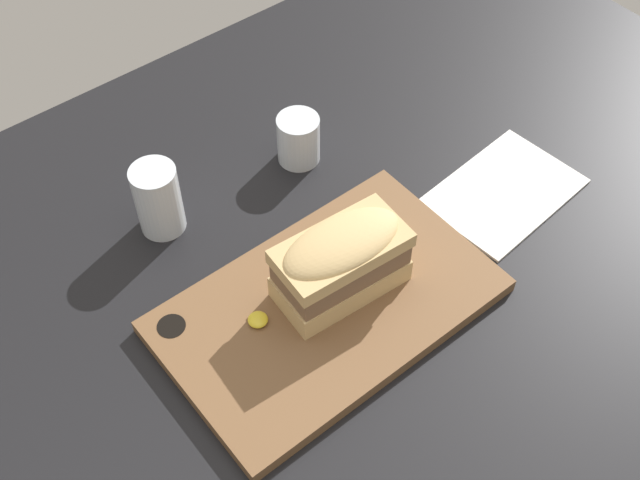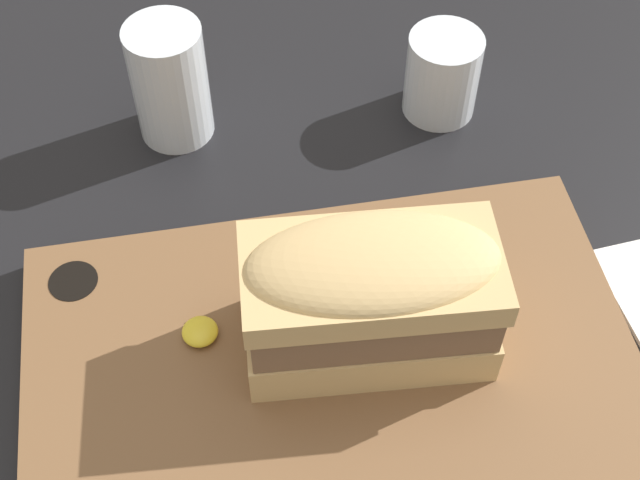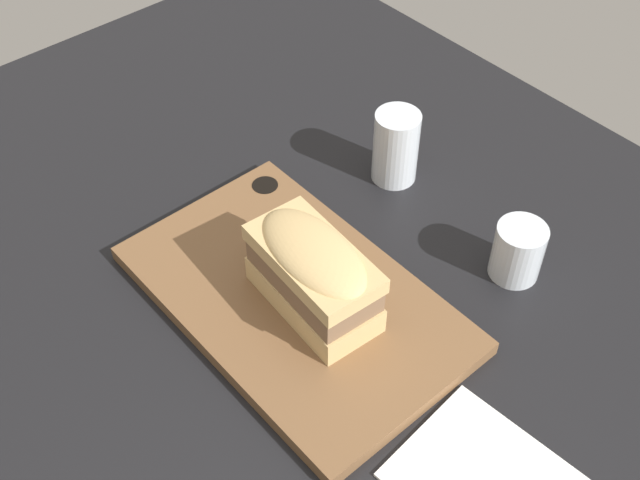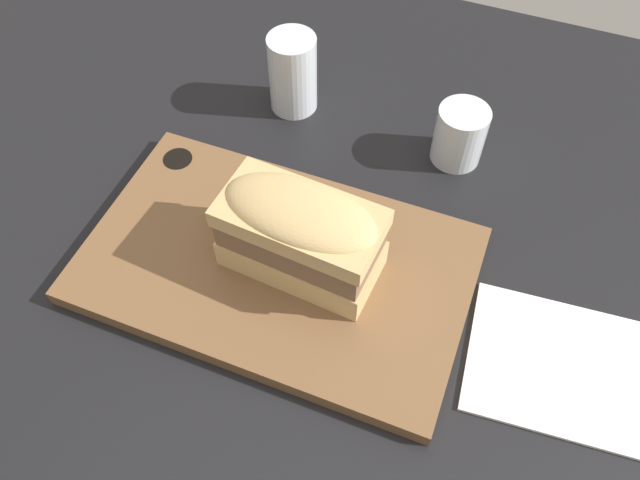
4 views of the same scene
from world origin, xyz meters
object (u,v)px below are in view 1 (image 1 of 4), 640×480
at_px(sandwich, 341,260).
at_px(napkin, 504,192).
at_px(serving_board, 327,306).
at_px(water_glass, 159,203).
at_px(wine_glass, 298,141).

distance_m(sandwich, napkin, 0.30).
xyz_separation_m(serving_board, napkin, (0.31, -0.00, -0.01)).
bearing_deg(napkin, sandwich, 178.33).
distance_m(water_glass, wine_glass, 0.22).
xyz_separation_m(serving_board, water_glass, (-0.08, 0.24, 0.03)).
relative_size(serving_board, napkin, 1.84).
height_order(serving_board, water_glass, water_glass).
relative_size(wine_glass, napkin, 0.33).
distance_m(wine_glass, napkin, 0.29).
bearing_deg(serving_board, napkin, -0.34).
relative_size(sandwich, napkin, 0.75).
bearing_deg(serving_board, water_glass, 108.73).
xyz_separation_m(serving_board, sandwich, (0.03, 0.01, 0.06)).
bearing_deg(water_glass, napkin, -31.66).
height_order(sandwich, water_glass, sandwich).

